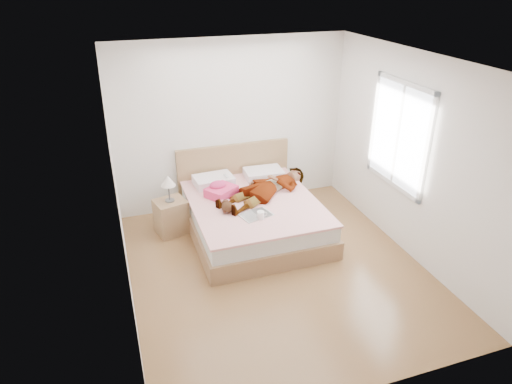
% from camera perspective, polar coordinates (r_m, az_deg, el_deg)
% --- Properties ---
extents(ground, '(4.00, 4.00, 0.00)m').
position_cam_1_polar(ground, '(5.91, 2.67, -9.58)').
color(ground, '#523319').
rests_on(ground, ground).
extents(woman, '(1.77, 1.36, 0.23)m').
position_cam_1_polar(woman, '(6.61, 1.34, 0.87)').
color(woman, white).
rests_on(woman, bed).
extents(hair, '(0.40, 0.49, 0.07)m').
position_cam_1_polar(hair, '(6.88, -4.41, 1.14)').
color(hair, black).
rests_on(hair, bed).
extents(phone, '(0.07, 0.09, 0.05)m').
position_cam_1_polar(phone, '(6.80, -3.76, 2.01)').
color(phone, silver).
rests_on(phone, bed).
extents(room_shell, '(4.00, 4.00, 4.00)m').
position_cam_1_polar(room_shell, '(6.25, 17.42, 6.77)').
color(room_shell, white).
rests_on(room_shell, ground).
extents(bed, '(1.80, 2.08, 1.00)m').
position_cam_1_polar(bed, '(6.59, -0.51, -2.63)').
color(bed, brown).
rests_on(bed, ground).
extents(towel, '(0.52, 0.50, 0.21)m').
position_cam_1_polar(towel, '(6.55, -4.46, 0.26)').
color(towel, '#F2416C').
rests_on(towel, bed).
extents(magazine, '(0.47, 0.37, 0.02)m').
position_cam_1_polar(magazine, '(6.04, 0.02, -2.87)').
color(magazine, silver).
rests_on(magazine, bed).
extents(coffee_mug, '(0.14, 0.10, 0.11)m').
position_cam_1_polar(coffee_mug, '(5.94, 0.61, -2.89)').
color(coffee_mug, white).
rests_on(coffee_mug, bed).
extents(plush_toy, '(0.16, 0.25, 0.14)m').
position_cam_1_polar(plush_toy, '(6.12, -3.61, -1.82)').
color(plush_toy, black).
rests_on(plush_toy, bed).
extents(nightstand, '(0.49, 0.46, 0.90)m').
position_cam_1_polar(nightstand, '(6.63, -10.57, -2.73)').
color(nightstand, brown).
rests_on(nightstand, ground).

